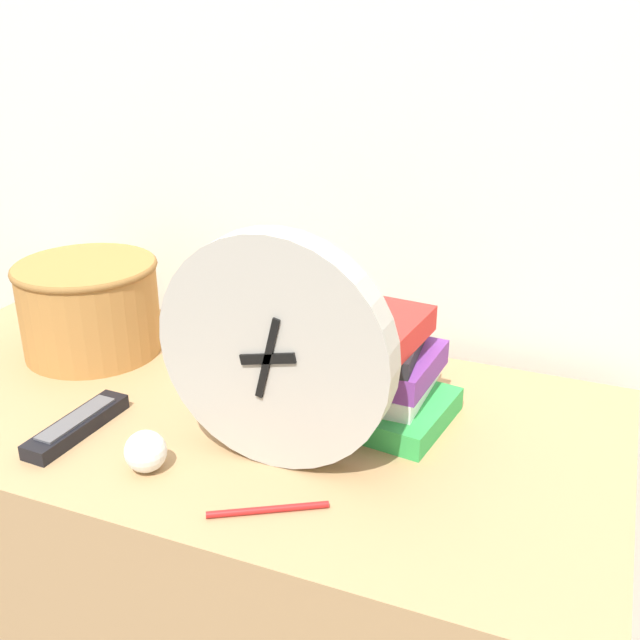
# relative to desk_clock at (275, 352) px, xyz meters

# --- Properties ---
(wall_back) EXTENTS (6.00, 0.04, 2.40)m
(wall_back) POSITION_rel_desk_clock_xyz_m (-0.14, 0.44, 0.33)
(wall_back) COLOR silver
(wall_back) RESTS_ON ground_plane
(desk) EXTENTS (1.12, 0.55, 0.72)m
(desk) POSITION_rel_desk_clock_xyz_m (-0.14, 0.09, -0.51)
(desk) COLOR tan
(desk) RESTS_ON ground_plane
(desk_clock) EXTENTS (0.30, 0.04, 0.30)m
(desk_clock) POSITION_rel_desk_clock_xyz_m (0.00, 0.00, 0.00)
(desk_clock) COLOR #B7B2A8
(desk_clock) RESTS_ON desk
(book_stack) EXTENTS (0.26, 0.21, 0.15)m
(book_stack) POSITION_rel_desk_clock_xyz_m (0.05, 0.16, -0.08)
(book_stack) COLOR green
(book_stack) RESTS_ON desk
(basket) EXTENTS (0.23, 0.23, 0.15)m
(basket) POSITION_rel_desk_clock_xyz_m (-0.42, 0.18, -0.07)
(basket) COLOR #B27A3D
(basket) RESTS_ON desk
(tv_remote) EXTENTS (0.05, 0.17, 0.02)m
(tv_remote) POSITION_rel_desk_clock_xyz_m (-0.27, -0.04, -0.14)
(tv_remote) COLOR black
(tv_remote) RESTS_ON desk
(crumpled_paper_ball) EXTENTS (0.05, 0.05, 0.05)m
(crumpled_paper_ball) POSITION_rel_desk_clock_xyz_m (-0.13, -0.08, -0.12)
(crumpled_paper_ball) COLOR white
(crumpled_paper_ball) RESTS_ON desk
(pen) EXTENTS (0.12, 0.08, 0.01)m
(pen) POSITION_rel_desk_clock_xyz_m (0.04, -0.10, -0.14)
(pen) COLOR #B21E1E
(pen) RESTS_ON desk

